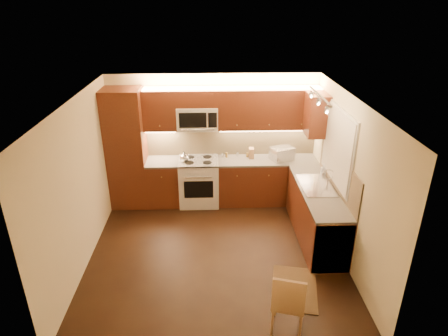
{
  "coord_description": "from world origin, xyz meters",
  "views": [
    {
      "loc": [
        -0.06,
        -5.19,
        3.84
      ],
      "look_at": [
        0.15,
        0.55,
        1.25
      ],
      "focal_mm": 31.14,
      "sensor_mm": 36.0,
      "label": 1
    }
  ],
  "objects_px": {
    "dining_chair": "(289,300)",
    "toaster_oven": "(282,154)",
    "sink": "(317,182)",
    "stove": "(199,181)",
    "kettle": "(184,156)",
    "knife_block": "(251,153)",
    "soap_bottle": "(324,169)",
    "microwave": "(197,118)"
  },
  "relations": [
    {
      "from": "microwave",
      "to": "kettle",
      "type": "height_order",
      "value": "microwave"
    },
    {
      "from": "knife_block",
      "to": "kettle",
      "type": "bearing_deg",
      "value": -171.27
    },
    {
      "from": "toaster_oven",
      "to": "knife_block",
      "type": "distance_m",
      "value": 0.59
    },
    {
      "from": "toaster_oven",
      "to": "knife_block",
      "type": "height_order",
      "value": "toaster_oven"
    },
    {
      "from": "sink",
      "to": "dining_chair",
      "type": "bearing_deg",
      "value": -111.5
    },
    {
      "from": "stove",
      "to": "sink",
      "type": "bearing_deg",
      "value": -29.36
    },
    {
      "from": "stove",
      "to": "microwave",
      "type": "height_order",
      "value": "microwave"
    },
    {
      "from": "soap_bottle",
      "to": "sink",
      "type": "bearing_deg",
      "value": -113.91
    },
    {
      "from": "toaster_oven",
      "to": "knife_block",
      "type": "relative_size",
      "value": 2.02
    },
    {
      "from": "knife_block",
      "to": "dining_chair",
      "type": "bearing_deg",
      "value": -86.77
    },
    {
      "from": "stove",
      "to": "kettle",
      "type": "height_order",
      "value": "kettle"
    },
    {
      "from": "knife_block",
      "to": "sink",
      "type": "bearing_deg",
      "value": -50.79
    },
    {
      "from": "dining_chair",
      "to": "toaster_oven",
      "type": "bearing_deg",
      "value": 97.87
    },
    {
      "from": "kettle",
      "to": "stove",
      "type": "bearing_deg",
      "value": -6.07
    },
    {
      "from": "kettle",
      "to": "toaster_oven",
      "type": "xyz_separation_m",
      "value": [
        1.87,
        0.08,
        -0.0
      ]
    },
    {
      "from": "kettle",
      "to": "soap_bottle",
      "type": "height_order",
      "value": "kettle"
    },
    {
      "from": "stove",
      "to": "toaster_oven",
      "type": "distance_m",
      "value": 1.7
    },
    {
      "from": "stove",
      "to": "toaster_oven",
      "type": "bearing_deg",
      "value": 0.4
    },
    {
      "from": "stove",
      "to": "dining_chair",
      "type": "xyz_separation_m",
      "value": [
        1.16,
        -3.26,
        -0.02
      ]
    },
    {
      "from": "soap_bottle",
      "to": "knife_block",
      "type": "bearing_deg",
      "value": 150.85
    },
    {
      "from": "knife_block",
      "to": "soap_bottle",
      "type": "distance_m",
      "value": 1.43
    },
    {
      "from": "toaster_oven",
      "to": "soap_bottle",
      "type": "xyz_separation_m",
      "value": [
        0.63,
        -0.67,
        -0.03
      ]
    },
    {
      "from": "sink",
      "to": "kettle",
      "type": "height_order",
      "value": "kettle"
    },
    {
      "from": "kettle",
      "to": "soap_bottle",
      "type": "xyz_separation_m",
      "value": [
        2.5,
        -0.59,
        -0.04
      ]
    },
    {
      "from": "stove",
      "to": "kettle",
      "type": "xyz_separation_m",
      "value": [
        -0.26,
        -0.06,
        0.56
      ]
    },
    {
      "from": "toaster_oven",
      "to": "dining_chair",
      "type": "xyz_separation_m",
      "value": [
        -0.45,
        -3.27,
        -0.58
      ]
    },
    {
      "from": "stove",
      "to": "kettle",
      "type": "relative_size",
      "value": 4.4
    },
    {
      "from": "stove",
      "to": "kettle",
      "type": "bearing_deg",
      "value": -166.2
    },
    {
      "from": "kettle",
      "to": "dining_chair",
      "type": "bearing_deg",
      "value": -85.89
    },
    {
      "from": "stove",
      "to": "soap_bottle",
      "type": "bearing_deg",
      "value": -16.28
    },
    {
      "from": "knife_block",
      "to": "soap_bottle",
      "type": "relative_size",
      "value": 1.15
    },
    {
      "from": "microwave",
      "to": "sink",
      "type": "bearing_deg",
      "value": -32.21
    },
    {
      "from": "kettle",
      "to": "microwave",
      "type": "bearing_deg",
      "value": 17.3
    },
    {
      "from": "stove",
      "to": "knife_block",
      "type": "xyz_separation_m",
      "value": [
        1.03,
        0.11,
        0.54
      ]
    },
    {
      "from": "microwave",
      "to": "dining_chair",
      "type": "bearing_deg",
      "value": -71.17
    },
    {
      "from": "soap_bottle",
      "to": "dining_chair",
      "type": "height_order",
      "value": "soap_bottle"
    },
    {
      "from": "knife_block",
      "to": "microwave",
      "type": "bearing_deg",
      "value": 179.64
    },
    {
      "from": "stove",
      "to": "soap_bottle",
      "type": "xyz_separation_m",
      "value": [
        2.24,
        -0.65,
        0.53
      ]
    },
    {
      "from": "stove",
      "to": "microwave",
      "type": "xyz_separation_m",
      "value": [
        0.0,
        0.14,
        1.26
      ]
    },
    {
      "from": "microwave",
      "to": "soap_bottle",
      "type": "relative_size",
      "value": 4.31
    },
    {
      "from": "dining_chair",
      "to": "stove",
      "type": "bearing_deg",
      "value": 125.25
    },
    {
      "from": "kettle",
      "to": "dining_chair",
      "type": "distance_m",
      "value": 3.55
    }
  ]
}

